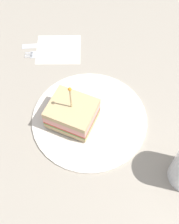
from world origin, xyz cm
name	(u,v)px	position (x,y,z in cm)	size (l,w,h in cm)	color
ground_plane	(90,121)	(0.00, 0.00, -1.00)	(102.45, 102.45, 2.00)	#9E9384
plate	(90,118)	(0.00, 0.00, 0.45)	(25.04, 25.04, 0.90)	silver
sandwich_half_center	(72,113)	(3.62, 0.60, 3.44)	(11.87, 11.20, 11.24)	tan
napkin	(59,49)	(7.64, -20.94, 0.07)	(11.29, 10.16, 0.15)	beige
fork	(43,54)	(11.51, -19.13, 0.17)	(11.93, 2.21, 0.35)	silver
knife	(45,45)	(11.20, -22.49, 0.18)	(13.77, 2.10, 0.35)	silver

